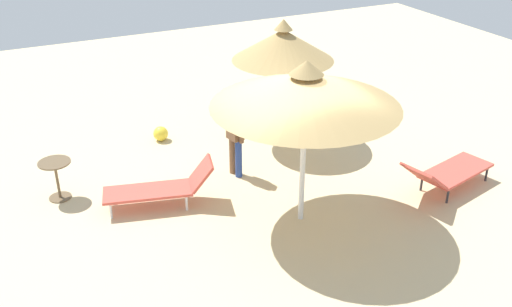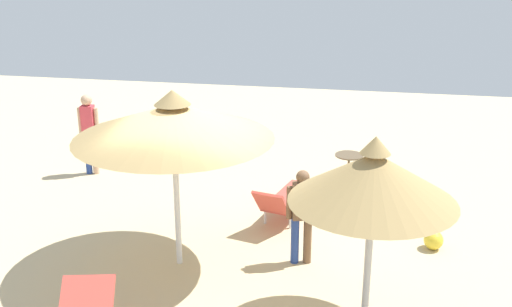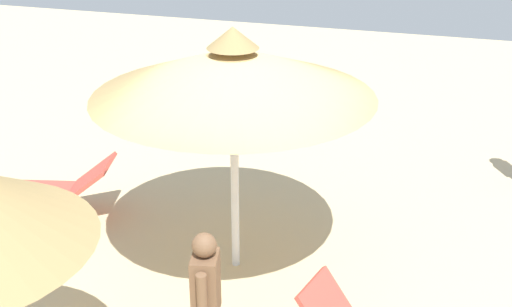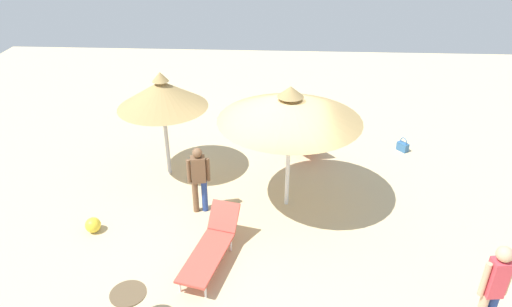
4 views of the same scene
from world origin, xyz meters
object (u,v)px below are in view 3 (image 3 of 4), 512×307
at_px(lounge_chair_edge, 38,188).
at_px(handbag, 144,131).
at_px(parasol_umbrella_front, 233,72).
at_px(person_standing_near_left, 206,302).

distance_m(lounge_chair_edge, handbag, 2.80).
bearing_deg(handbag, parasol_umbrella_front, -139.68).
bearing_deg(lounge_chair_edge, parasol_umbrella_front, -97.14).
height_order(parasol_umbrella_front, lounge_chair_edge, parasol_umbrella_front).
relative_size(parasol_umbrella_front, handbag, 7.56).
height_order(lounge_chair_edge, person_standing_near_left, person_standing_near_left).
bearing_deg(parasol_umbrella_front, lounge_chair_edge, 82.86).
bearing_deg(handbag, person_standing_near_left, -148.83).
distance_m(parasol_umbrella_front, person_standing_near_left, 2.40).
height_order(lounge_chair_edge, handbag, lounge_chair_edge).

